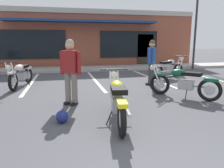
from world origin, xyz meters
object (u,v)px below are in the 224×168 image
at_px(motorcycle_black_cruiser, 21,74).
at_px(person_in_black_shirt, 70,68).
at_px(helmet_on_pavement, 62,117).
at_px(parking_lot_lamp_post, 198,14).
at_px(motorcycle_foreground_classic, 118,99).
at_px(motorcycle_silver_naked, 183,82).
at_px(person_in_shorts_foreground, 152,60).
at_px(motorcycle_red_sportbike, 169,68).

xyz_separation_m(motorcycle_black_cruiser, person_in_black_shirt, (1.67, -2.63, 0.49)).
xyz_separation_m(helmet_on_pavement, parking_lot_lamp_post, (7.66, 7.12, 3.03)).
relative_size(motorcycle_foreground_classic, helmet_on_pavement, 8.08).
height_order(motorcycle_foreground_classic, helmet_on_pavement, motorcycle_foreground_classic).
relative_size(motorcycle_black_cruiser, person_in_black_shirt, 1.25).
xyz_separation_m(motorcycle_silver_naked, parking_lot_lamp_post, (4.24, 5.84, 2.70)).
bearing_deg(person_in_black_shirt, motorcycle_black_cruiser, 122.39).
bearing_deg(person_in_black_shirt, helmet_on_pavement, -100.63).
distance_m(motorcycle_foreground_classic, person_in_shorts_foreground, 4.10).
height_order(motorcycle_red_sportbike, person_in_shorts_foreground, person_in_shorts_foreground).
bearing_deg(parking_lot_lamp_post, person_in_black_shirt, -141.88).
relative_size(person_in_shorts_foreground, parking_lot_lamp_post, 0.34).
xyz_separation_m(person_in_black_shirt, parking_lot_lamp_post, (7.42, 5.82, 2.21)).
distance_m(motorcycle_foreground_classic, person_in_black_shirt, 1.77).
relative_size(helmet_on_pavement, parking_lot_lamp_post, 0.05).
height_order(motorcycle_silver_naked, parking_lot_lamp_post, parking_lot_lamp_post).
bearing_deg(motorcycle_foreground_classic, person_in_black_shirt, 120.62).
bearing_deg(helmet_on_pavement, motorcycle_red_sportbike, 44.11).
distance_m(motorcycle_silver_naked, person_in_shorts_foreground, 2.05).
xyz_separation_m(motorcycle_foreground_classic, motorcycle_black_cruiser, (-2.53, 4.09, 0.00)).
relative_size(motorcycle_foreground_classic, person_in_shorts_foreground, 1.25).
relative_size(motorcycle_black_cruiser, parking_lot_lamp_post, 0.43).
distance_m(motorcycle_foreground_classic, motorcycle_black_cruiser, 4.81).
relative_size(motorcycle_black_cruiser, helmet_on_pavement, 8.04).
xyz_separation_m(motorcycle_black_cruiser, helmet_on_pavement, (1.42, -3.92, -0.33)).
height_order(motorcycle_red_sportbike, helmet_on_pavement, motorcycle_red_sportbike).
bearing_deg(parking_lot_lamp_post, helmet_on_pavement, -137.11).
distance_m(motorcycle_red_sportbike, helmet_on_pavement, 6.54).
relative_size(motorcycle_foreground_classic, person_in_black_shirt, 1.25).
xyz_separation_m(person_in_black_shirt, helmet_on_pavement, (-0.24, -1.30, -0.82)).
distance_m(motorcycle_foreground_classic, parking_lot_lamp_post, 10.16).
bearing_deg(person_in_shorts_foreground, motorcycle_black_cruiser, 172.12).
distance_m(person_in_shorts_foreground, helmet_on_pavement, 4.71).
distance_m(motorcycle_black_cruiser, motorcycle_silver_naked, 5.52).
bearing_deg(person_in_black_shirt, motorcycle_red_sportbike, 36.17).
relative_size(motorcycle_red_sportbike, person_in_shorts_foreground, 1.17).
height_order(person_in_black_shirt, helmet_on_pavement, person_in_black_shirt).
bearing_deg(parking_lot_lamp_post, motorcycle_red_sportbike, -139.16).
xyz_separation_m(person_in_black_shirt, person_in_shorts_foreground, (3.05, 1.97, 0.00)).
xyz_separation_m(motorcycle_black_cruiser, parking_lot_lamp_post, (9.08, 3.19, 2.70)).
distance_m(motorcycle_black_cruiser, person_in_shorts_foreground, 4.79).
xyz_separation_m(person_in_shorts_foreground, helmet_on_pavement, (-3.30, -3.27, -0.82)).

